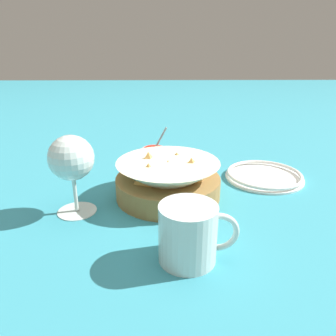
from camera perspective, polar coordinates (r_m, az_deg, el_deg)
ground_plane at (r=0.71m, az=2.02°, el=-3.80°), size 4.00×4.00×0.00m
food_basket at (r=0.67m, az=-0.01°, el=-2.14°), size 0.21×0.21×0.09m
sauce_cup at (r=0.85m, az=-2.46°, el=2.26°), size 0.07×0.06×0.10m
wine_glass at (r=0.61m, az=-16.47°, el=1.27°), size 0.08×0.08×0.15m
beer_mug at (r=0.48m, az=3.25°, el=-11.62°), size 0.12×0.09×0.09m
side_plate at (r=0.80m, az=16.41°, el=-1.25°), size 0.18×0.18×0.01m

